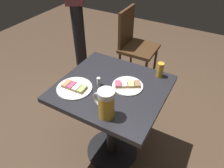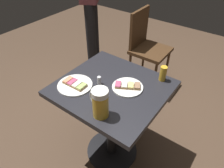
{
  "view_description": "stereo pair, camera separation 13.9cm",
  "coord_description": "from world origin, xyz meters",
  "px_view_note": "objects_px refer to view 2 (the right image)",
  "views": [
    {
      "loc": [
        0.53,
        -0.95,
        1.63
      ],
      "look_at": [
        0.0,
        0.0,
        0.76
      ],
      "focal_mm": 33.46,
      "sensor_mm": 36.0,
      "label": 1
    },
    {
      "loc": [
        0.65,
        -0.88,
        1.63
      ],
      "look_at": [
        0.0,
        0.0,
        0.76
      ],
      "focal_mm": 33.46,
      "sensor_mm": 36.0,
      "label": 2
    }
  ],
  "objects_px": {
    "beer_glass_small": "(163,74)",
    "plate_far": "(128,87)",
    "plate_near": "(75,85)",
    "beer_mug": "(100,103)",
    "cafe_chair": "(146,45)",
    "salt_shaker": "(99,80)"
  },
  "relations": [
    {
      "from": "plate_far",
      "to": "cafe_chair",
      "type": "xyz_separation_m",
      "value": [
        -0.37,
        0.96,
        -0.22
      ]
    },
    {
      "from": "plate_near",
      "to": "beer_mug",
      "type": "relative_size",
      "value": 1.29
    },
    {
      "from": "beer_mug",
      "to": "cafe_chair",
      "type": "distance_m",
      "value": 1.35
    },
    {
      "from": "cafe_chair",
      "to": "beer_glass_small",
      "type": "bearing_deg",
      "value": 34.47
    },
    {
      "from": "plate_near",
      "to": "beer_mug",
      "type": "xyz_separation_m",
      "value": [
        0.3,
        -0.1,
        0.08
      ]
    },
    {
      "from": "plate_far",
      "to": "beer_glass_small",
      "type": "distance_m",
      "value": 0.27
    },
    {
      "from": "plate_near",
      "to": "salt_shaker",
      "type": "relative_size",
      "value": 4.03
    },
    {
      "from": "salt_shaker",
      "to": "cafe_chair",
      "type": "xyz_separation_m",
      "value": [
        -0.2,
        1.04,
        -0.24
      ]
    },
    {
      "from": "plate_far",
      "to": "beer_mug",
      "type": "distance_m",
      "value": 0.31
    },
    {
      "from": "plate_far",
      "to": "beer_mug",
      "type": "relative_size",
      "value": 1.13
    },
    {
      "from": "beer_glass_small",
      "to": "plate_far",
      "type": "bearing_deg",
      "value": -124.07
    },
    {
      "from": "beer_mug",
      "to": "cafe_chair",
      "type": "xyz_separation_m",
      "value": [
        -0.38,
        1.26,
        -0.3
      ]
    },
    {
      "from": "plate_far",
      "to": "salt_shaker",
      "type": "xyz_separation_m",
      "value": [
        -0.18,
        -0.08,
        0.02
      ]
    },
    {
      "from": "beer_mug",
      "to": "plate_far",
      "type": "bearing_deg",
      "value": 91.25
    },
    {
      "from": "beer_mug",
      "to": "cafe_chair",
      "type": "height_order",
      "value": "beer_mug"
    },
    {
      "from": "beer_mug",
      "to": "salt_shaker",
      "type": "bearing_deg",
      "value": 130.68
    },
    {
      "from": "plate_far",
      "to": "beer_mug",
      "type": "xyz_separation_m",
      "value": [
        0.01,
        -0.3,
        0.08
      ]
    },
    {
      "from": "salt_shaker",
      "to": "cafe_chair",
      "type": "relative_size",
      "value": 0.07
    },
    {
      "from": "plate_near",
      "to": "plate_far",
      "type": "height_order",
      "value": "same"
    },
    {
      "from": "beer_glass_small",
      "to": "cafe_chair",
      "type": "bearing_deg",
      "value": 124.92
    },
    {
      "from": "beer_glass_small",
      "to": "cafe_chair",
      "type": "relative_size",
      "value": 0.12
    },
    {
      "from": "cafe_chair",
      "to": "plate_far",
      "type": "bearing_deg",
      "value": 20.81
    }
  ]
}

